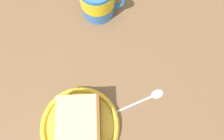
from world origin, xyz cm
name	(u,v)px	position (x,y,z in cm)	size (l,w,h in cm)	color
ground_plane	(89,79)	(0.00, 0.00, -1.03)	(157.88, 157.88, 2.06)	brown
small_plate	(80,126)	(-11.01, -1.26, 0.98)	(16.99, 16.99, 1.98)	yellow
cake_slice	(79,126)	(-10.94, -1.51, 3.88)	(13.58, 11.43, 5.49)	brown
teaspoon	(150,97)	(-1.22, -14.67, 0.35)	(8.27, 10.47, 0.80)	silver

